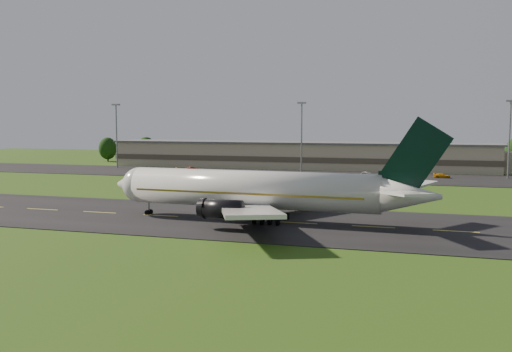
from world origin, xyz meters
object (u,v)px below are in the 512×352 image
(airliner, at_px, (258,190))
(terminal, at_px, (317,156))
(service_vehicle_a, at_px, (176,169))
(service_vehicle_b, at_px, (192,169))
(service_vehicle_c, at_px, (365,175))
(light_mast_west, at_px, (116,128))
(service_vehicle_d, at_px, (442,176))
(light_mast_east, at_px, (510,130))
(light_mast_centre, at_px, (302,129))

(airliner, height_order, terminal, airliner)
(service_vehicle_a, xyz_separation_m, service_vehicle_b, (4.73, 0.65, 0.07))
(service_vehicle_a, relative_size, service_vehicle_c, 0.65)
(light_mast_west, xyz_separation_m, service_vehicle_d, (98.59, -4.24, -12.02))
(airliner, distance_m, service_vehicle_c, 71.53)
(terminal, height_order, light_mast_east, light_mast_east)
(light_mast_west, bearing_deg, light_mast_centre, 0.00)
(terminal, bearing_deg, service_vehicle_c, -54.91)
(airliner, bearing_deg, light_mast_centre, 99.74)
(service_vehicle_b, bearing_deg, service_vehicle_d, -107.67)
(light_mast_centre, height_order, service_vehicle_d, light_mast_centre)
(light_mast_west, relative_size, service_vehicle_c, 3.83)
(terminal, xyz_separation_m, service_vehicle_c, (17.74, -25.25, -3.15))
(light_mast_east, bearing_deg, service_vehicle_c, -165.81)
(light_mast_west, xyz_separation_m, service_vehicle_a, (23.28, -5.84, -12.05))
(service_vehicle_a, bearing_deg, airliner, -57.19)
(light_mast_west, distance_m, service_vehicle_c, 80.54)
(light_mast_east, bearing_deg, airliner, -118.81)
(light_mast_west, height_order, light_mast_east, same)
(terminal, bearing_deg, service_vehicle_b, -147.38)
(light_mast_east, distance_m, service_vehicle_c, 38.85)
(service_vehicle_a, distance_m, service_vehicle_c, 55.95)
(service_vehicle_b, distance_m, service_vehicle_d, 70.59)
(service_vehicle_a, bearing_deg, light_mast_east, 3.71)
(light_mast_west, distance_m, light_mast_east, 115.00)
(airliner, height_order, light_mast_west, light_mast_west)
(service_vehicle_c, bearing_deg, airliner, -85.86)
(service_vehicle_a, xyz_separation_m, service_vehicle_d, (75.31, 1.59, 0.03))
(light_mast_west, relative_size, light_mast_east, 1.00)
(airliner, height_order, light_mast_east, light_mast_east)
(airliner, bearing_deg, light_mast_west, 133.49)
(light_mast_east, bearing_deg, service_vehicle_b, -176.59)
(airliner, distance_m, light_mast_west, 107.28)
(service_vehicle_d, bearing_deg, light_mast_east, -68.90)
(light_mast_west, height_order, service_vehicle_d, light_mast_west)
(service_vehicle_a, height_order, service_vehicle_d, service_vehicle_d)
(light_mast_centre, bearing_deg, airliner, -82.18)
(terminal, distance_m, service_vehicle_c, 31.02)
(light_mast_west, relative_size, service_vehicle_a, 5.94)
(airliner, distance_m, service_vehicle_d, 80.75)
(light_mast_east, bearing_deg, light_mast_centre, 180.00)
(terminal, xyz_separation_m, service_vehicle_d, (37.19, -20.43, -3.28))
(terminal, xyz_separation_m, service_vehicle_a, (-38.12, -22.02, -3.31))
(service_vehicle_c, xyz_separation_m, service_vehicle_d, (19.45, 4.82, -0.12))
(light_mast_west, relative_size, service_vehicle_b, 5.11)
(terminal, relative_size, light_mast_west, 7.13)
(service_vehicle_c, bearing_deg, service_vehicle_b, -173.64)
(light_mast_centre, xyz_separation_m, service_vehicle_a, (-36.72, -5.84, -12.05))
(light_mast_centre, relative_size, service_vehicle_b, 5.11)
(light_mast_east, bearing_deg, service_vehicle_d, -165.49)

